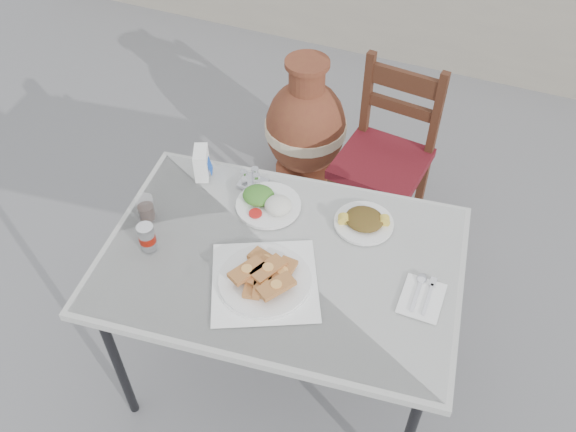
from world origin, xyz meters
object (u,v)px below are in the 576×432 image
at_px(pide_plate, 264,276).
at_px(cola_glass, 146,209).
at_px(chair, 385,156).
at_px(cafe_table, 281,266).
at_px(salad_chopped_plate, 364,221).
at_px(napkin_holder, 202,163).
at_px(soda_can, 147,237).
at_px(salad_rice_plate, 268,202).
at_px(terracotta_urn, 306,128).
at_px(condiment_caddy, 252,180).

xyz_separation_m(pide_plate, cola_glass, (-0.48, 0.10, 0.01)).
bearing_deg(chair, cafe_table, -90.58).
distance_m(salad_chopped_plate, chair, 0.74).
bearing_deg(napkin_holder, cola_glass, -129.07).
relative_size(soda_can, cola_glass, 1.12).
xyz_separation_m(salad_rice_plate, salad_chopped_plate, (0.33, 0.05, -0.00)).
bearing_deg(terracotta_urn, soda_can, -93.41).
relative_size(cafe_table, condiment_caddy, 12.50).
bearing_deg(soda_can, cola_glass, 123.82).
xyz_separation_m(condiment_caddy, terracotta_urn, (-0.11, 0.83, -0.39)).
relative_size(pide_plate, salad_rice_plate, 1.90).
relative_size(salad_rice_plate, terracotta_urn, 0.32).
xyz_separation_m(cola_glass, condiment_caddy, (0.26, 0.28, -0.01)).
bearing_deg(condiment_caddy, napkin_holder, -174.08).
distance_m(soda_can, chair, 1.20).
height_order(cola_glass, terracotta_urn, cola_glass).
distance_m(soda_can, terracotta_urn, 1.29).
bearing_deg(soda_can, napkin_holder, 90.81).
height_order(pide_plate, napkin_holder, napkin_holder).
height_order(cafe_table, pide_plate, pide_plate).
relative_size(salad_chopped_plate, condiment_caddy, 2.04).
distance_m(soda_can, condiment_caddy, 0.44).
xyz_separation_m(napkin_holder, terracotta_urn, (0.08, 0.84, -0.43)).
xyz_separation_m(pide_plate, terracotta_urn, (-0.33, 1.21, -0.40)).
distance_m(pide_plate, napkin_holder, 0.55).
distance_m(salad_chopped_plate, condiment_caddy, 0.43).
bearing_deg(terracotta_urn, napkin_holder, -95.29).
bearing_deg(terracotta_urn, chair, -22.18).
bearing_deg(salad_chopped_plate, condiment_caddy, 175.66).
height_order(cafe_table, salad_rice_plate, salad_rice_plate).
bearing_deg(napkin_holder, salad_chopped_plate, -25.04).
relative_size(cola_glass, terracotta_urn, 0.12).
relative_size(chair, terracotta_urn, 1.19).
relative_size(salad_rice_plate, salad_chopped_plate, 1.13).
height_order(soda_can, condiment_caddy, soda_can).
xyz_separation_m(cafe_table, chair, (0.11, 0.91, -0.21)).
bearing_deg(salad_chopped_plate, cola_glass, -159.94).
relative_size(salad_chopped_plate, soda_can, 2.06).
height_order(pide_plate, chair, chair).
distance_m(cafe_table, napkin_holder, 0.50).
bearing_deg(salad_chopped_plate, pide_plate, -120.51).
distance_m(cafe_table, pide_plate, 0.14).
height_order(cafe_table, terracotta_urn, terracotta_urn).
height_order(napkin_holder, condiment_caddy, napkin_holder).
bearing_deg(napkin_holder, salad_rice_plate, -35.55).
bearing_deg(napkin_holder, chair, 27.80).
bearing_deg(chair, salad_chopped_plate, -76.10).
xyz_separation_m(salad_rice_plate, condiment_caddy, (-0.09, 0.08, 0.00)).
distance_m(pide_plate, chair, 1.07).
bearing_deg(salad_rice_plate, terracotta_urn, 102.79).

